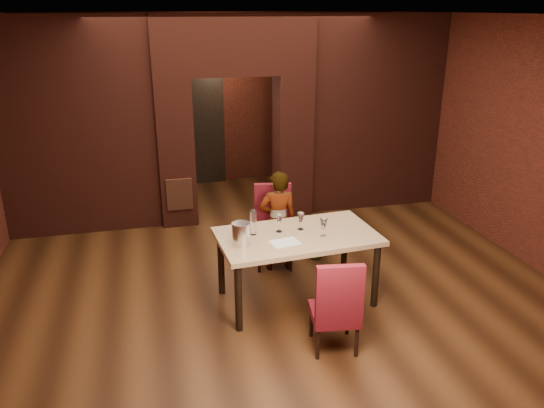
{
  "coord_description": "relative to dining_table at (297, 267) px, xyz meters",
  "views": [
    {
      "loc": [
        -1.41,
        -6.16,
        3.28
      ],
      "look_at": [
        0.11,
        0.0,
        0.91
      ],
      "focal_mm": 35.0,
      "sensor_mm": 36.0,
      "label": 1
    }
  ],
  "objects": [
    {
      "name": "dining_table",
      "position": [
        0.0,
        0.0,
        0.0
      ],
      "size": [
        1.87,
        1.14,
        0.84
      ],
      "primitive_type": "cube",
      "rotation": [
        0.0,
        0.0,
        0.07
      ],
      "color": "tan",
      "rests_on": "ground"
    },
    {
      "name": "rear_door",
      "position": [
        -0.6,
        4.79,
        0.63
      ],
      "size": [
        0.9,
        0.08,
        2.1
      ],
      "primitive_type": "cube",
      "color": "black",
      "rests_on": "ground"
    },
    {
      "name": "lintel",
      "position": [
        -0.2,
        2.85,
        2.33
      ],
      "size": [
        2.45,
        0.55,
        0.9
      ],
      "primitive_type": "cube",
      "color": "maroon",
      "rests_on": "ground"
    },
    {
      "name": "ceiling",
      "position": [
        -0.2,
        0.85,
        2.78
      ],
      "size": [
        7.0,
        8.0,
        0.04
      ],
      "primitive_type": "cube",
      "color": "silver",
      "rests_on": "ground"
    },
    {
      "name": "rear_door_frame",
      "position": [
        -0.6,
        4.75,
        0.63
      ],
      "size": [
        1.02,
        0.04,
        2.22
      ],
      "primitive_type": "cube",
      "color": "black",
      "rests_on": "ground"
    },
    {
      "name": "potted_plant",
      "position": [
        0.59,
        1.04,
        -0.21
      ],
      "size": [
        0.5,
        0.49,
        0.42
      ],
      "primitive_type": "imported",
      "rotation": [
        0.0,
        0.0,
        0.6
      ],
      "color": "#2F6C27",
      "rests_on": "ground"
    },
    {
      "name": "chair_near",
      "position": [
        0.1,
        -0.99,
        0.09
      ],
      "size": [
        0.52,
        0.52,
        1.02
      ],
      "primitive_type": "cube",
      "rotation": [
        0.0,
        0.0,
        3.0
      ],
      "color": "maroon",
      "rests_on": "ground"
    },
    {
      "name": "wing_wall_left",
      "position": [
        -2.56,
        2.85,
        1.18
      ],
      "size": [
        2.28,
        0.35,
        3.2
      ],
      "primitive_type": "cube",
      "color": "maroon",
      "rests_on": "ground"
    },
    {
      "name": "vent_panel",
      "position": [
        -1.15,
        2.55,
        0.13
      ],
      "size": [
        0.4,
        0.03,
        0.5
      ],
      "primitive_type": "cube",
      "color": "#9B4D2D",
      "rests_on": "ground"
    },
    {
      "name": "tasting_sheet",
      "position": [
        -0.2,
        -0.19,
        0.42
      ],
      "size": [
        0.34,
        0.28,
        0.0
      ],
      "primitive_type": "cube",
      "rotation": [
        0.0,
        0.0,
        0.17
      ],
      "color": "white",
      "rests_on": "dining_table"
    },
    {
      "name": "wall_right",
      "position": [
        3.3,
        0.85,
        1.18
      ],
      "size": [
        0.04,
        8.0,
        3.2
      ],
      "primitive_type": "cube",
      "color": "maroon",
      "rests_on": "ground"
    },
    {
      "name": "wine_glass_a",
      "position": [
        -0.18,
        0.12,
        0.53
      ],
      "size": [
        0.08,
        0.08,
        0.21
      ],
      "primitive_type": null,
      "color": "white",
      "rests_on": "dining_table"
    },
    {
      "name": "water_bottle",
      "position": [
        -0.49,
        0.11,
        0.57
      ],
      "size": [
        0.07,
        0.07,
        0.3
      ],
      "primitive_type": "cylinder",
      "color": "white",
      "rests_on": "dining_table"
    },
    {
      "name": "wing_wall_right",
      "position": [
        2.17,
        2.85,
        1.18
      ],
      "size": [
        2.28,
        0.35,
        3.2
      ],
      "primitive_type": "cube",
      "color": "maroon",
      "rests_on": "ground"
    },
    {
      "name": "wine_glass_c",
      "position": [
        0.27,
        -0.13,
        0.53
      ],
      "size": [
        0.09,
        0.09,
        0.22
      ],
      "primitive_type": null,
      "color": "white",
      "rests_on": "dining_table"
    },
    {
      "name": "pillar_left",
      "position": [
        -1.15,
        2.85,
        0.73
      ],
      "size": [
        0.55,
        0.55,
        2.3
      ],
      "primitive_type": "cube",
      "color": "maroon",
      "rests_on": "ground"
    },
    {
      "name": "wine_glass_b",
      "position": [
        0.08,
        0.13,
        0.52
      ],
      "size": [
        0.08,
        0.08,
        0.2
      ],
      "primitive_type": null,
      "color": "white",
      "rests_on": "dining_table"
    },
    {
      "name": "wall_back",
      "position": [
        -0.2,
        4.85,
        1.18
      ],
      "size": [
        7.0,
        0.04,
        3.2
      ],
      "primitive_type": "cube",
      "color": "maroon",
      "rests_on": "ground"
    },
    {
      "name": "chair_far",
      "position": [
        -0.04,
        0.95,
        0.12
      ],
      "size": [
        0.57,
        0.57,
        1.08
      ],
      "primitive_type": "cube",
      "rotation": [
        0.0,
        0.0,
        -0.17
      ],
      "color": "maroon",
      "rests_on": "ground"
    },
    {
      "name": "pillar_right",
      "position": [
        0.75,
        2.85,
        0.73
      ],
      "size": [
        0.55,
        0.55,
        2.3
      ],
      "primitive_type": "cube",
      "color": "maroon",
      "rests_on": "ground"
    },
    {
      "name": "wall_front",
      "position": [
        -0.2,
        -3.15,
        1.18
      ],
      "size": [
        7.0,
        0.04,
        3.2
      ],
      "primitive_type": "cube",
      "color": "maroon",
      "rests_on": "ground"
    },
    {
      "name": "person_seated",
      "position": [
        -0.01,
        0.83,
        0.25
      ],
      "size": [
        0.51,
        0.35,
        1.35
      ],
      "primitive_type": "imported",
      "rotation": [
        0.0,
        0.0,
        3.09
      ],
      "color": "white",
      "rests_on": "ground"
    },
    {
      "name": "floor",
      "position": [
        -0.2,
        0.85,
        -0.42
      ],
      "size": [
        8.0,
        8.0,
        0.0
      ],
      "primitive_type": "plane",
      "color": "#482812",
      "rests_on": "ground"
    },
    {
      "name": "wine_bucket",
      "position": [
        -0.67,
        -0.11,
        0.55
      ],
      "size": [
        0.2,
        0.2,
        0.25
      ],
      "primitive_type": "cylinder",
      "color": "silver",
      "rests_on": "dining_table"
    }
  ]
}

